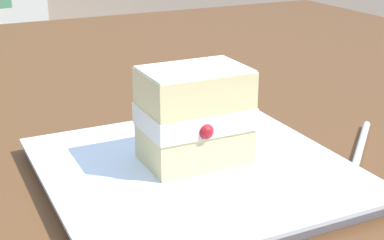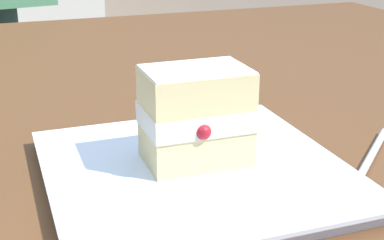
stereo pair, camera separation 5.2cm
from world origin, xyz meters
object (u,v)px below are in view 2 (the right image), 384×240
dessert_plate (192,173)px  patio_table (118,135)px  cake_slice (196,115)px  dessert_fork (367,163)px

dessert_plate → patio_table: bearing=89.6°
dessert_plate → cake_slice: (0.01, 0.01, 0.05)m
patio_table → cake_slice: (0.01, -0.34, 0.15)m
patio_table → cake_slice: bearing=-89.1°
dessert_fork → cake_slice: bearing=166.2°
dessert_fork → patio_table: bearing=114.6°
dessert_plate → cake_slice: bearing=54.1°
cake_slice → dessert_fork: 0.18m
dessert_plate → dessert_fork: size_ratio=2.04×
patio_table → cake_slice: cake_slice is taller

